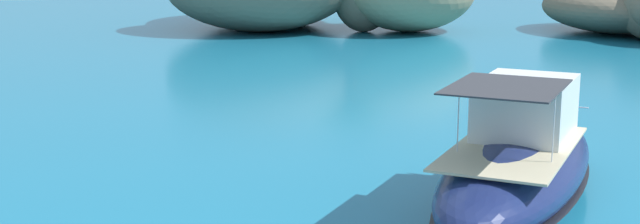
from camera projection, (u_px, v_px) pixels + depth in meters
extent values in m
ellipsoid|color=#756651|center=(615.00, 7.00, 61.17)|extent=(13.23, 14.90, 3.69)
ellipsoid|color=navy|center=(518.00, 170.00, 22.03)|extent=(5.95, 11.38, 1.85)
ellipsoid|color=black|center=(518.00, 185.00, 22.12)|extent=(6.07, 11.61, 0.22)
cube|color=#C6B793|center=(513.00, 148.00, 21.14)|extent=(4.22, 6.51, 0.06)
cube|color=silver|center=(526.00, 107.00, 22.19)|extent=(3.00, 3.54, 1.53)
cube|color=#2D4756|center=(537.00, 92.00, 23.52)|extent=(2.14, 0.87, 0.81)
cylinder|color=silver|center=(550.00, 105.00, 25.60)|extent=(2.22, 0.62, 0.04)
cube|color=#333338|center=(507.00, 87.00, 19.81)|extent=(3.30, 3.82, 0.04)
cylinder|color=silver|center=(458.00, 118.00, 20.47)|extent=(0.03, 0.03, 1.75)
cylinder|color=silver|center=(554.00, 127.00, 19.52)|extent=(0.03, 0.03, 1.75)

